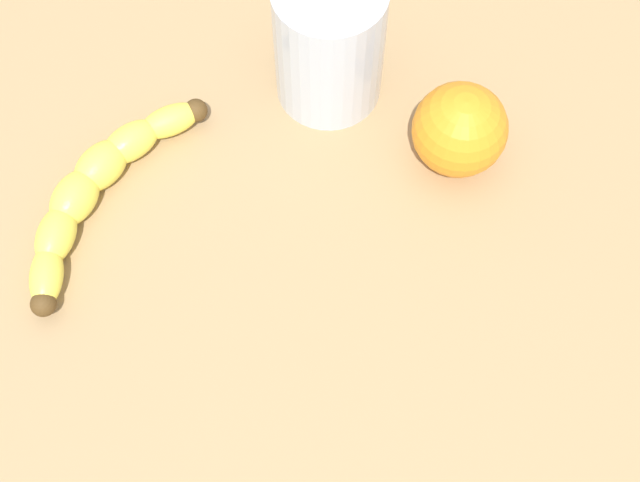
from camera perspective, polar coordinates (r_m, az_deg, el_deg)
The scene contains 4 objects.
wooden_tabletop at distance 68.35cm, azimuth -1.75°, elevation -3.52°, with size 120.00×120.00×3.00cm, color #A28055.
banana at distance 71.04cm, azimuth -14.38°, elevation 3.44°, with size 8.66×21.63×3.31cm.
smoothie_glass at distance 71.41cm, azimuth 0.60°, elevation 12.71°, with size 8.94×8.94×12.06cm.
orange_fruit at distance 69.87cm, azimuth 9.15°, elevation 7.22°, with size 7.63×7.63×7.63cm, color orange.
Camera 1 is at (18.53, -17.37, 64.95)cm, focal length 48.81 mm.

